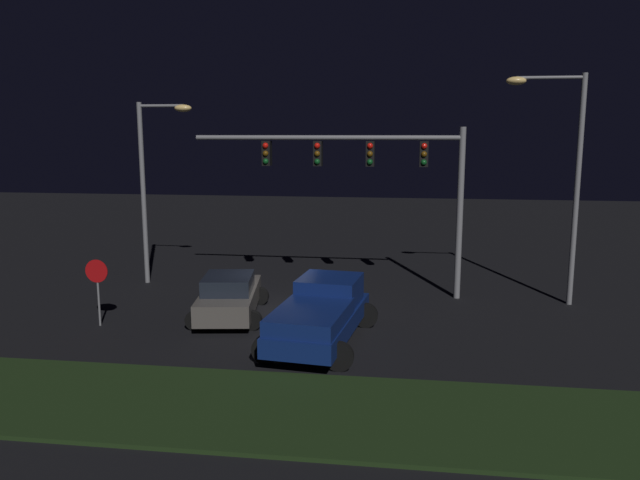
{
  "coord_description": "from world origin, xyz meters",
  "views": [
    {
      "loc": [
        4.33,
        -20.55,
        6.29
      ],
      "look_at": [
        1.27,
        1.68,
        2.38
      ],
      "focal_mm": 34.69,
      "sensor_mm": 36.0,
      "label": 1
    }
  ],
  "objects_px": {
    "traffic_signal_gantry": "(371,166)",
    "street_lamp_left": "(153,170)",
    "street_lamp_right": "(563,162)",
    "stop_sign": "(97,280)",
    "car_sedan": "(229,296)",
    "pickup_truck": "(322,310)"
  },
  "relations": [
    {
      "from": "pickup_truck",
      "to": "street_lamp_left",
      "type": "relative_size",
      "value": 0.75
    },
    {
      "from": "street_lamp_right",
      "to": "street_lamp_left",
      "type": "bearing_deg",
      "value": 176.06
    },
    {
      "from": "car_sedan",
      "to": "pickup_truck",
      "type": "bearing_deg",
      "value": -129.99
    },
    {
      "from": "traffic_signal_gantry",
      "to": "street_lamp_left",
      "type": "distance_m",
      "value": 9.05
    },
    {
      "from": "pickup_truck",
      "to": "street_lamp_right",
      "type": "bearing_deg",
      "value": -49.03
    },
    {
      "from": "street_lamp_left",
      "to": "street_lamp_right",
      "type": "bearing_deg",
      "value": -3.94
    },
    {
      "from": "car_sedan",
      "to": "street_lamp_right",
      "type": "xyz_separation_m",
      "value": [
        11.5,
        3.27,
        4.52
      ]
    },
    {
      "from": "pickup_truck",
      "to": "car_sedan",
      "type": "height_order",
      "value": "pickup_truck"
    },
    {
      "from": "street_lamp_left",
      "to": "stop_sign",
      "type": "relative_size",
      "value": 3.37
    },
    {
      "from": "street_lamp_right",
      "to": "stop_sign",
      "type": "xyz_separation_m",
      "value": [
        -15.47,
        -4.83,
        -3.69
      ]
    },
    {
      "from": "pickup_truck",
      "to": "street_lamp_left",
      "type": "distance_m",
      "value": 10.91
    },
    {
      "from": "stop_sign",
      "to": "street_lamp_left",
      "type": "bearing_deg",
      "value": 94.11
    },
    {
      "from": "traffic_signal_gantry",
      "to": "street_lamp_left",
      "type": "relative_size",
      "value": 1.37
    },
    {
      "from": "pickup_truck",
      "to": "car_sedan",
      "type": "bearing_deg",
      "value": 65.26
    },
    {
      "from": "street_lamp_left",
      "to": "street_lamp_right",
      "type": "distance_m",
      "value": 15.94
    },
    {
      "from": "street_lamp_right",
      "to": "stop_sign",
      "type": "distance_m",
      "value": 16.62
    },
    {
      "from": "pickup_truck",
      "to": "traffic_signal_gantry",
      "type": "bearing_deg",
      "value": -4.17
    },
    {
      "from": "pickup_truck",
      "to": "traffic_signal_gantry",
      "type": "distance_m",
      "value": 7.1
    },
    {
      "from": "street_lamp_left",
      "to": "stop_sign",
      "type": "bearing_deg",
      "value": -85.89
    },
    {
      "from": "traffic_signal_gantry",
      "to": "street_lamp_left",
      "type": "xyz_separation_m",
      "value": [
        -9.01,
        0.78,
        -0.27
      ]
    },
    {
      "from": "pickup_truck",
      "to": "car_sedan",
      "type": "xyz_separation_m",
      "value": [
        -3.5,
        2.15,
        -0.26
      ]
    },
    {
      "from": "traffic_signal_gantry",
      "to": "car_sedan",
      "type": "bearing_deg",
      "value": -142.16
    }
  ]
}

